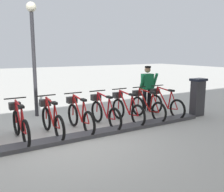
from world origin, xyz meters
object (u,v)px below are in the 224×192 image
at_px(bike_docked_2, 126,109).
at_px(bike_docked_6, 20,123).
at_px(payment_kiosk, 197,96).
at_px(worker_near_rack, 147,87).
at_px(bike_docked_0, 165,103).
at_px(bike_docked_3, 104,112).
at_px(bike_docked_5, 51,119).
at_px(bike_docked_1, 146,106).
at_px(lamp_post, 33,43).
at_px(bike_docked_4, 79,115).

relative_size(bike_docked_2, bike_docked_6, 1.00).
height_order(payment_kiosk, worker_near_rack, worker_near_rack).
distance_m(bike_docked_0, bike_docked_6, 4.74).
height_order(bike_docked_3, worker_near_rack, worker_near_rack).
xyz_separation_m(bike_docked_0, bike_docked_6, (0.00, 4.74, 0.00)).
relative_size(bike_docked_0, bike_docked_6, 1.00).
height_order(bike_docked_2, worker_near_rack, worker_near_rack).
bearing_deg(worker_near_rack, bike_docked_0, -173.46).
height_order(bike_docked_2, bike_docked_5, same).
bearing_deg(bike_docked_1, lamp_post, 53.54).
relative_size(worker_near_rack, lamp_post, 0.44).
xyz_separation_m(bike_docked_0, bike_docked_1, (0.00, 0.79, 0.00)).
bearing_deg(bike_docked_3, worker_near_rack, -69.92).
xyz_separation_m(bike_docked_2, bike_docked_4, (0.00, 1.58, 0.00)).
bearing_deg(worker_near_rack, bike_docked_6, 100.15).
bearing_deg(payment_kiosk, bike_docked_3, 80.25).
distance_m(bike_docked_5, worker_near_rack, 3.98).
bearing_deg(bike_docked_5, bike_docked_0, -90.00).
relative_size(bike_docked_0, bike_docked_2, 1.00).
height_order(bike_docked_0, lamp_post, lamp_post).
bearing_deg(bike_docked_6, lamp_post, -23.66).
bearing_deg(payment_kiosk, bike_docked_6, 84.27).
height_order(payment_kiosk, bike_docked_2, payment_kiosk).
bearing_deg(bike_docked_0, worker_near_rack, 6.54).
relative_size(bike_docked_1, bike_docked_3, 1.00).
bearing_deg(payment_kiosk, bike_docked_2, 77.30).
bearing_deg(bike_docked_2, bike_docked_4, 90.00).
distance_m(bike_docked_1, bike_docked_6, 3.95).
distance_m(bike_docked_6, worker_near_rack, 4.75).
height_order(bike_docked_0, bike_docked_1, same).
distance_m(bike_docked_4, bike_docked_6, 1.58).
height_order(payment_kiosk, bike_docked_5, payment_kiosk).
bearing_deg(bike_docked_3, bike_docked_6, 90.00).
relative_size(bike_docked_4, worker_near_rack, 1.04).
height_order(bike_docked_3, bike_docked_4, same).
xyz_separation_m(payment_kiosk, bike_docked_4, (0.57, 4.12, -0.24)).
bearing_deg(lamp_post, bike_docked_0, -120.30).
xyz_separation_m(bike_docked_1, worker_near_rack, (0.83, -0.70, 0.48)).
distance_m(bike_docked_3, bike_docked_4, 0.79).
height_order(bike_docked_0, bike_docked_5, same).
distance_m(payment_kiosk, bike_docked_4, 4.17).
xyz_separation_m(bike_docked_0, lamp_post, (2.21, 3.78, 2.04)).
xyz_separation_m(bike_docked_6, worker_near_rack, (0.83, -4.65, 0.48)).
height_order(bike_docked_4, lamp_post, lamp_post).
bearing_deg(bike_docked_1, bike_docked_6, 90.00).
bearing_deg(lamp_post, bike_docked_4, -164.44).
bearing_deg(bike_docked_1, bike_docked_4, 90.00).
height_order(payment_kiosk, bike_docked_6, payment_kiosk).
relative_size(bike_docked_3, worker_near_rack, 1.04).
xyz_separation_m(bike_docked_2, bike_docked_6, (0.00, 3.16, 0.00)).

